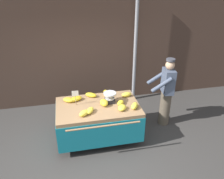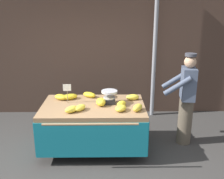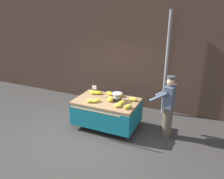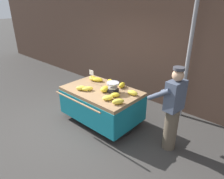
{
  "view_description": "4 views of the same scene",
  "coord_description": "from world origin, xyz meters",
  "px_view_note": "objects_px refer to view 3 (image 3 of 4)",
  "views": [
    {
      "loc": [
        -0.3,
        -3.42,
        3.38
      ],
      "look_at": [
        0.6,
        0.75,
        1.21
      ],
      "focal_mm": 36.42,
      "sensor_mm": 36.0,
      "label": 1
    },
    {
      "loc": [
        0.56,
        -3.52,
        2.49
      ],
      "look_at": [
        0.61,
        0.68,
        1.16
      ],
      "focal_mm": 42.28,
      "sensor_mm": 36.0,
      "label": 2
    },
    {
      "loc": [
        2.79,
        -4.44,
        3.34
      ],
      "look_at": [
        0.42,
        0.82,
        1.18
      ],
      "focal_mm": 35.61,
      "sensor_mm": 36.0,
      "label": 3
    },
    {
      "loc": [
        3.36,
        -2.28,
        2.8
      ],
      "look_at": [
        0.74,
        0.63,
        1.04
      ],
      "focal_mm": 32.69,
      "sensor_mm": 36.0,
      "label": 4
    }
  ],
  "objects_px": {
    "banana_bunch_4": "(96,101)",
    "banana_bunch_7": "(133,99)",
    "banana_bunch_3": "(98,93)",
    "banana_bunch_2": "(122,102)",
    "price_sign": "(94,88)",
    "banana_cart": "(107,107)",
    "banana_bunch_1": "(91,101)",
    "vendor_person": "(168,107)",
    "banana_bunch_5": "(111,99)",
    "street_pole": "(166,65)",
    "banana_bunch_9": "(110,93)",
    "banana_bunch_6": "(118,105)",
    "banana_bunch_8": "(121,95)",
    "banana_bunch_0": "(93,92)",
    "banana_bunch_10": "(128,107)",
    "weighing_scale": "(117,97)"
  },
  "relations": [
    {
      "from": "banana_bunch_1",
      "to": "banana_bunch_4",
      "type": "xyz_separation_m",
      "value": [
        0.13,
        0.08,
        -0.01
      ]
    },
    {
      "from": "banana_cart",
      "to": "price_sign",
      "type": "relative_size",
      "value": 5.3
    },
    {
      "from": "banana_bunch_4",
      "to": "price_sign",
      "type": "bearing_deg",
      "value": 124.71
    },
    {
      "from": "banana_bunch_0",
      "to": "banana_bunch_9",
      "type": "distance_m",
      "value": 0.53
    },
    {
      "from": "banana_bunch_5",
      "to": "vendor_person",
      "type": "distance_m",
      "value": 1.56
    },
    {
      "from": "banana_bunch_4",
      "to": "banana_bunch_10",
      "type": "height_order",
      "value": "banana_bunch_10"
    },
    {
      "from": "banana_bunch_10",
      "to": "price_sign",
      "type": "bearing_deg",
      "value": 161.71
    },
    {
      "from": "street_pole",
      "to": "banana_bunch_2",
      "type": "bearing_deg",
      "value": -116.28
    },
    {
      "from": "banana_bunch_1",
      "to": "banana_bunch_5",
      "type": "distance_m",
      "value": 0.55
    },
    {
      "from": "price_sign",
      "to": "banana_bunch_2",
      "type": "relative_size",
      "value": 1.67
    },
    {
      "from": "banana_bunch_1",
      "to": "banana_bunch_6",
      "type": "distance_m",
      "value": 0.8
    },
    {
      "from": "weighing_scale",
      "to": "vendor_person",
      "type": "height_order",
      "value": "vendor_person"
    },
    {
      "from": "banana_cart",
      "to": "banana_bunch_4",
      "type": "bearing_deg",
      "value": -128.83
    },
    {
      "from": "banana_bunch_3",
      "to": "banana_bunch_2",
      "type": "bearing_deg",
      "value": -21.89
    },
    {
      "from": "banana_bunch_2",
      "to": "banana_bunch_7",
      "type": "bearing_deg",
      "value": 55.82
    },
    {
      "from": "banana_bunch_0",
      "to": "price_sign",
      "type": "bearing_deg",
      "value": -47.7
    },
    {
      "from": "banana_bunch_2",
      "to": "banana_bunch_10",
      "type": "bearing_deg",
      "value": -38.44
    },
    {
      "from": "price_sign",
      "to": "banana_bunch_0",
      "type": "bearing_deg",
      "value": 132.3
    },
    {
      "from": "banana_bunch_0",
      "to": "banana_bunch_6",
      "type": "height_order",
      "value": "same"
    },
    {
      "from": "street_pole",
      "to": "price_sign",
      "type": "distance_m",
      "value": 2.34
    },
    {
      "from": "price_sign",
      "to": "banana_bunch_2",
      "type": "distance_m",
      "value": 0.99
    },
    {
      "from": "banana_bunch_4",
      "to": "banana_bunch_5",
      "type": "xyz_separation_m",
      "value": [
        0.33,
        0.22,
        0.02
      ]
    },
    {
      "from": "banana_bunch_4",
      "to": "banana_bunch_7",
      "type": "relative_size",
      "value": 1.07
    },
    {
      "from": "banana_bunch_6",
      "to": "banana_bunch_8",
      "type": "relative_size",
      "value": 1.0
    },
    {
      "from": "banana_bunch_3",
      "to": "banana_bunch_9",
      "type": "xyz_separation_m",
      "value": [
        0.35,
        0.11,
        0.0
      ]
    },
    {
      "from": "banana_bunch_2",
      "to": "banana_bunch_7",
      "type": "relative_size",
      "value": 0.86
    },
    {
      "from": "banana_bunch_6",
      "to": "vendor_person",
      "type": "bearing_deg",
      "value": 22.1
    },
    {
      "from": "banana_bunch_0",
      "to": "banana_bunch_8",
      "type": "distance_m",
      "value": 0.89
    },
    {
      "from": "street_pole",
      "to": "banana_bunch_1",
      "type": "bearing_deg",
      "value": -130.56
    },
    {
      "from": "street_pole",
      "to": "banana_bunch_0",
      "type": "distance_m",
      "value": 2.41
    },
    {
      "from": "banana_bunch_1",
      "to": "banana_bunch_2",
      "type": "distance_m",
      "value": 0.85
    },
    {
      "from": "banana_bunch_7",
      "to": "banana_bunch_9",
      "type": "bearing_deg",
      "value": 168.77
    },
    {
      "from": "price_sign",
      "to": "banana_bunch_3",
      "type": "xyz_separation_m",
      "value": [
        0.01,
        0.18,
        -0.2
      ]
    },
    {
      "from": "banana_bunch_2",
      "to": "banana_bunch_4",
      "type": "distance_m",
      "value": 0.71
    },
    {
      "from": "banana_bunch_4",
      "to": "weighing_scale",
      "type": "bearing_deg",
      "value": 34.19
    },
    {
      "from": "banana_bunch_0",
      "to": "banana_bunch_3",
      "type": "xyz_separation_m",
      "value": [
        0.16,
        0.02,
        -0.0
      ]
    },
    {
      "from": "banana_bunch_1",
      "to": "banana_bunch_10",
      "type": "height_order",
      "value": "banana_bunch_10"
    },
    {
      "from": "vendor_person",
      "to": "banana_bunch_10",
      "type": "bearing_deg",
      "value": -152.42
    },
    {
      "from": "weighing_scale",
      "to": "banana_bunch_9",
      "type": "xyz_separation_m",
      "value": [
        -0.38,
        0.33,
        -0.07
      ]
    },
    {
      "from": "banana_bunch_9",
      "to": "vendor_person",
      "type": "distance_m",
      "value": 1.78
    },
    {
      "from": "banana_bunch_4",
      "to": "vendor_person",
      "type": "distance_m",
      "value": 1.93
    },
    {
      "from": "weighing_scale",
      "to": "banana_bunch_9",
      "type": "relative_size",
      "value": 1.03
    },
    {
      "from": "banana_bunch_6",
      "to": "banana_bunch_9",
      "type": "bearing_deg",
      "value": 129.06
    },
    {
      "from": "banana_cart",
      "to": "vendor_person",
      "type": "height_order",
      "value": "vendor_person"
    },
    {
      "from": "banana_cart",
      "to": "banana_bunch_2",
      "type": "relative_size",
      "value": 8.88
    },
    {
      "from": "banana_bunch_2",
      "to": "banana_bunch_10",
      "type": "relative_size",
      "value": 0.81
    },
    {
      "from": "price_sign",
      "to": "banana_bunch_0",
      "type": "xyz_separation_m",
      "value": [
        -0.15,
        0.16,
        -0.2
      ]
    },
    {
      "from": "street_pole",
      "to": "banana_bunch_3",
      "type": "bearing_deg",
      "value": -144.0
    },
    {
      "from": "banana_bunch_3",
      "to": "vendor_person",
      "type": "height_order",
      "value": "vendor_person"
    },
    {
      "from": "banana_cart",
      "to": "banana_bunch_1",
      "type": "xyz_separation_m",
      "value": [
        -0.33,
        -0.33,
        0.27
      ]
    }
  ]
}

